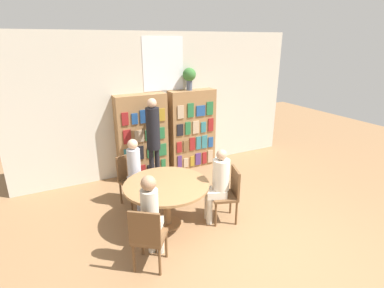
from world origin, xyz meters
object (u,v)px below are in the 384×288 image
bookshelf_left (142,137)px  chair_near_camera (148,236)px  seated_reader_left (136,170)px  seated_reader_back (151,213)px  chair_left_side (131,177)px  reading_table (167,190)px  chair_far_side (229,192)px  flower_vase (189,76)px  bookshelf_right (192,129)px  librarian_standing (153,134)px  seated_reader_right (218,181)px

bookshelf_left → chair_near_camera: bookshelf_left is taller
bookshelf_left → seated_reader_left: bearing=-113.2°
chair_near_camera → seated_reader_back: 0.28m
bookshelf_left → chair_left_side: bearing=-119.2°
reading_table → chair_far_side: chair_far_side is taller
flower_vase → seated_reader_back: bearing=-125.4°
flower_vase → reading_table: size_ratio=0.36×
reading_table → chair_near_camera: size_ratio=1.47×
bookshelf_right → seated_reader_back: size_ratio=1.41×
bookshelf_right → chair_near_camera: bookshelf_right is taller
bookshelf_left → chair_far_side: bookshelf_left is taller
bookshelf_left → librarian_standing: 0.54m
bookshelf_left → chair_far_side: size_ratio=1.98×
chair_left_side → seated_reader_back: 1.64m
chair_far_side → seated_reader_left: bearing=66.0°
flower_vase → seated_reader_left: 2.47m
bookshelf_left → librarian_standing: size_ratio=1.00×
flower_vase → chair_left_side: flower_vase is taller
seated_reader_left → bookshelf_left: bearing=-131.0°
seated_reader_left → librarian_standing: 0.99m
reading_table → chair_far_side: size_ratio=1.47×
chair_left_side → seated_reader_right: (1.09, -1.21, 0.20)m
reading_table → librarian_standing: 1.58m
bookshelf_right → reading_table: 2.47m
flower_vase → seated_reader_left: flower_vase is taller
flower_vase → seated_reader_right: bearing=-105.2°
seated_reader_right → librarian_standing: librarian_standing is taller
chair_left_side → seated_reader_right: seated_reader_right is taller
reading_table → chair_left_side: (-0.31, 0.95, -0.12)m
flower_vase → chair_far_side: (-0.44, -2.30, -1.59)m
seated_reader_left → flower_vase: bearing=-161.4°
bookshelf_right → reading_table: bearing=-126.4°
seated_reader_left → chair_far_side: bearing=120.0°
bookshelf_left → seated_reader_left: (-0.52, -1.20, -0.19)m
seated_reader_back → librarian_standing: 2.32m
chair_left_side → seated_reader_left: size_ratio=0.72×
reading_table → chair_left_side: size_ratio=1.47×
chair_near_camera → seated_reader_left: size_ratio=0.72×
bookshelf_left → flower_vase: flower_vase is taller
seated_reader_back → chair_far_side: bearing=49.8°
chair_near_camera → chair_far_side: (1.54, 0.49, 0.00)m
flower_vase → seated_reader_right: flower_vase is taller
chair_left_side → seated_reader_back: size_ratio=0.71×
bookshelf_left → librarian_standing: (0.07, -0.50, 0.19)m
chair_near_camera → chair_left_side: bearing=117.0°
reading_table → seated_reader_right: 0.83m
bookshelf_left → flower_vase: size_ratio=3.72×
seated_reader_left → seated_reader_right: bearing=117.1°
chair_left_side → librarian_standing: 1.01m
bookshelf_left → flower_vase: (1.12, 0.00, 1.20)m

